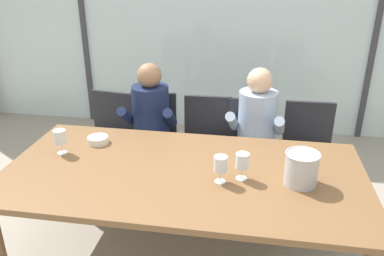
{
  "coord_description": "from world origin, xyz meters",
  "views": [
    {
      "loc": [
        0.42,
        -2.18,
        2.01
      ],
      "look_at": [
        0.0,
        0.35,
        0.89
      ],
      "focal_mm": 36.82,
      "sensor_mm": 36.0,
      "label": 1
    }
  ],
  "objects_px": {
    "dining_table": "(183,179)",
    "chair_near_window_right": "(308,146)",
    "person_pale_blue_shirt": "(256,130)",
    "chair_right_of_center": "(251,142)",
    "ice_bucket_primary": "(301,168)",
    "chair_left_of_center": "(153,134)",
    "chair_center": "(206,139)",
    "wine_glass_by_left_taster": "(242,162)",
    "chair_near_curtain": "(110,133)",
    "tasting_bowl": "(98,140)",
    "wine_glass_near_bucket": "(221,165)",
    "wine_glass_center_pour": "(60,138)",
    "person_navy_polo": "(150,123)"
  },
  "relations": [
    {
      "from": "chair_near_window_right",
      "to": "person_pale_blue_shirt",
      "type": "xyz_separation_m",
      "value": [
        -0.45,
        -0.14,
        0.17
      ]
    },
    {
      "from": "wine_glass_near_bucket",
      "to": "wine_glass_center_pour",
      "type": "distance_m",
      "value": 1.15
    },
    {
      "from": "chair_near_curtain",
      "to": "ice_bucket_primary",
      "type": "xyz_separation_m",
      "value": [
        1.6,
        -1.01,
        0.34
      ]
    },
    {
      "from": "chair_left_of_center",
      "to": "ice_bucket_primary",
      "type": "height_order",
      "value": "ice_bucket_primary"
    },
    {
      "from": "tasting_bowl",
      "to": "wine_glass_center_pour",
      "type": "distance_m",
      "value": 0.29
    },
    {
      "from": "chair_right_of_center",
      "to": "chair_near_window_right",
      "type": "relative_size",
      "value": 1.0
    },
    {
      "from": "chair_left_of_center",
      "to": "tasting_bowl",
      "type": "distance_m",
      "value": 0.79
    },
    {
      "from": "chair_near_curtain",
      "to": "wine_glass_near_bucket",
      "type": "height_order",
      "value": "wine_glass_near_bucket"
    },
    {
      "from": "chair_near_window_right",
      "to": "wine_glass_center_pour",
      "type": "xyz_separation_m",
      "value": [
        -1.79,
        -0.89,
        0.35
      ]
    },
    {
      "from": "chair_left_of_center",
      "to": "chair_right_of_center",
      "type": "xyz_separation_m",
      "value": [
        0.89,
        -0.02,
        0.0
      ]
    },
    {
      "from": "chair_center",
      "to": "chair_near_window_right",
      "type": "xyz_separation_m",
      "value": [
        0.88,
        0.0,
        0.0
      ]
    },
    {
      "from": "chair_near_curtain",
      "to": "wine_glass_near_bucket",
      "type": "relative_size",
      "value": 5.02
    },
    {
      "from": "ice_bucket_primary",
      "to": "wine_glass_near_bucket",
      "type": "xyz_separation_m",
      "value": [
        -0.48,
        -0.06,
        0.01
      ]
    },
    {
      "from": "chair_left_of_center",
      "to": "chair_center",
      "type": "relative_size",
      "value": 1.0
    },
    {
      "from": "dining_table",
      "to": "chair_near_window_right",
      "type": "relative_size",
      "value": 2.66
    },
    {
      "from": "chair_center",
      "to": "chair_near_window_right",
      "type": "distance_m",
      "value": 0.88
    },
    {
      "from": "person_navy_polo",
      "to": "wine_glass_by_left_taster",
      "type": "xyz_separation_m",
      "value": [
        0.83,
        -0.89,
        0.17
      ]
    },
    {
      "from": "person_navy_polo",
      "to": "person_pale_blue_shirt",
      "type": "xyz_separation_m",
      "value": [
        0.91,
        0.0,
        0.0
      ]
    },
    {
      "from": "dining_table",
      "to": "person_pale_blue_shirt",
      "type": "height_order",
      "value": "person_pale_blue_shirt"
    },
    {
      "from": "person_navy_polo",
      "to": "wine_glass_by_left_taster",
      "type": "distance_m",
      "value": 1.23
    },
    {
      "from": "chair_left_of_center",
      "to": "tasting_bowl",
      "type": "bearing_deg",
      "value": -111.8
    },
    {
      "from": "dining_table",
      "to": "ice_bucket_primary",
      "type": "relative_size",
      "value": 11.22
    },
    {
      "from": "chair_near_curtain",
      "to": "chair_near_window_right",
      "type": "height_order",
      "value": "same"
    },
    {
      "from": "person_pale_blue_shirt",
      "to": "ice_bucket_primary",
      "type": "xyz_separation_m",
      "value": [
        0.28,
        -0.89,
        0.16
      ]
    },
    {
      "from": "person_pale_blue_shirt",
      "to": "tasting_bowl",
      "type": "xyz_separation_m",
      "value": [
        -1.15,
        -0.55,
        0.08
      ]
    },
    {
      "from": "dining_table",
      "to": "chair_right_of_center",
      "type": "distance_m",
      "value": 1.09
    },
    {
      "from": "ice_bucket_primary",
      "to": "person_pale_blue_shirt",
      "type": "bearing_deg",
      "value": 107.25
    },
    {
      "from": "person_navy_polo",
      "to": "wine_glass_near_bucket",
      "type": "xyz_separation_m",
      "value": [
        0.71,
        -0.95,
        0.17
      ]
    },
    {
      "from": "dining_table",
      "to": "tasting_bowl",
      "type": "relative_size",
      "value": 15.32
    },
    {
      "from": "dining_table",
      "to": "wine_glass_near_bucket",
      "type": "height_order",
      "value": "wine_glass_near_bucket"
    },
    {
      "from": "person_pale_blue_shirt",
      "to": "wine_glass_near_bucket",
      "type": "bearing_deg",
      "value": -96.69
    },
    {
      "from": "wine_glass_by_left_taster",
      "to": "wine_glass_center_pour",
      "type": "bearing_deg",
      "value": 173.46
    },
    {
      "from": "wine_glass_near_bucket",
      "to": "chair_left_of_center",
      "type": "bearing_deg",
      "value": 123.18
    },
    {
      "from": "chair_right_of_center",
      "to": "chair_left_of_center",
      "type": "bearing_deg",
      "value": 176.43
    },
    {
      "from": "chair_right_of_center",
      "to": "wine_glass_center_pour",
      "type": "relative_size",
      "value": 5.02
    },
    {
      "from": "chair_near_curtain",
      "to": "wine_glass_center_pour",
      "type": "height_order",
      "value": "wine_glass_center_pour"
    },
    {
      "from": "chair_center",
      "to": "wine_glass_by_left_taster",
      "type": "height_order",
      "value": "wine_glass_by_left_taster"
    },
    {
      "from": "dining_table",
      "to": "ice_bucket_primary",
      "type": "distance_m",
      "value": 0.75
    },
    {
      "from": "chair_left_of_center",
      "to": "person_navy_polo",
      "type": "height_order",
      "value": "person_navy_polo"
    },
    {
      "from": "chair_near_curtain",
      "to": "tasting_bowl",
      "type": "bearing_deg",
      "value": -67.52
    },
    {
      "from": "ice_bucket_primary",
      "to": "chair_left_of_center",
      "type": "bearing_deg",
      "value": 138.97
    },
    {
      "from": "chair_center",
      "to": "person_navy_polo",
      "type": "height_order",
      "value": "person_navy_polo"
    },
    {
      "from": "wine_glass_by_left_taster",
      "to": "person_pale_blue_shirt",
      "type": "bearing_deg",
      "value": 85.14
    },
    {
      "from": "chair_near_curtain",
      "to": "wine_glass_near_bucket",
      "type": "bearing_deg",
      "value": -35.94
    },
    {
      "from": "chair_near_curtain",
      "to": "chair_left_of_center",
      "type": "height_order",
      "value": "same"
    },
    {
      "from": "dining_table",
      "to": "chair_near_curtain",
      "type": "height_order",
      "value": "chair_near_curtain"
    },
    {
      "from": "ice_bucket_primary",
      "to": "tasting_bowl",
      "type": "distance_m",
      "value": 1.47
    },
    {
      "from": "ice_bucket_primary",
      "to": "wine_glass_by_left_taster",
      "type": "xyz_separation_m",
      "value": [
        -0.35,
        -0.0,
        0.01
      ]
    },
    {
      "from": "chair_left_of_center",
      "to": "wine_glass_center_pour",
      "type": "bearing_deg",
      "value": -118.89
    },
    {
      "from": "tasting_bowl",
      "to": "wine_glass_near_bucket",
      "type": "relative_size",
      "value": 0.87
    }
  ]
}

